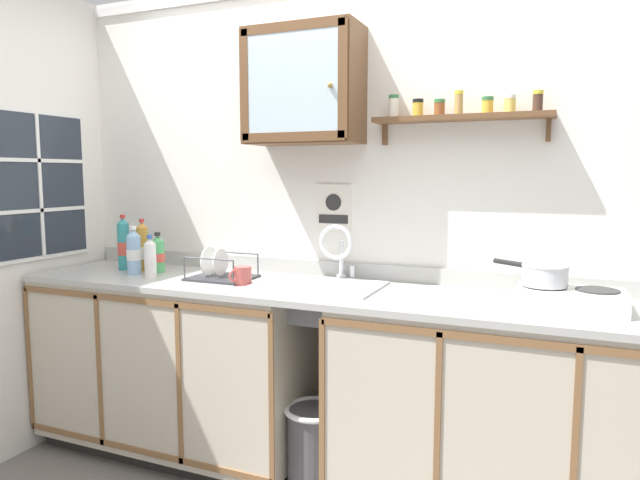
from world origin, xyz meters
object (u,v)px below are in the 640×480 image
at_px(warning_sign, 334,209).
at_px(bottle_water_blue_3, 134,252).
at_px(mug, 242,276).
at_px(dish_rack, 220,273).
at_px(bottle_detergent_teal_4, 124,245).
at_px(trash_bin, 314,449).
at_px(wall_cabinet, 303,86).
at_px(bottle_opaque_white_2, 150,258).
at_px(bottle_juice_amber_1, 143,248).
at_px(bottle_soda_green_0, 158,255).
at_px(hot_plate_stove, 570,299).
at_px(saucepan, 544,274).
at_px(sink, 320,294).

bearing_deg(warning_sign, bottle_water_blue_3, -160.58).
bearing_deg(mug, dish_rack, 153.85).
xyz_separation_m(bottle_water_blue_3, bottle_detergent_teal_4, (-0.15, 0.09, 0.02)).
relative_size(bottle_detergent_teal_4, trash_bin, 0.73).
relative_size(wall_cabinet, warning_sign, 2.31).
distance_m(bottle_opaque_white_2, bottle_detergent_teal_4, 0.30).
bearing_deg(bottle_juice_amber_1, bottle_soda_green_0, -3.19).
relative_size(hot_plate_stove, bottle_soda_green_0, 1.84).
bearing_deg(bottle_opaque_white_2, bottle_juice_amber_1, 140.74).
bearing_deg(saucepan, warning_sign, 164.78).
relative_size(bottle_juice_amber_1, warning_sign, 1.17).
height_order(dish_rack, wall_cabinet, wall_cabinet).
bearing_deg(bottle_juice_amber_1, sink, -0.89).
distance_m(bottle_opaque_white_2, wall_cabinet, 1.18).
bearing_deg(bottle_opaque_white_2, sink, 6.92).
bearing_deg(bottle_opaque_white_2, bottle_soda_green_0, 111.35).
relative_size(bottle_juice_amber_1, bottle_water_blue_3, 1.11).
relative_size(dish_rack, trash_bin, 0.73).
bearing_deg(trash_bin, bottle_detergent_teal_4, 172.91).
height_order(bottle_detergent_teal_4, mug, bottle_detergent_teal_4).
bearing_deg(bottle_water_blue_3, bottle_juice_amber_1, 106.27).
height_order(saucepan, bottle_water_blue_3, bottle_water_blue_3).
relative_size(sink, warning_sign, 2.37).
relative_size(mug, trash_bin, 0.28).
distance_m(mug, trash_bin, 0.88).
relative_size(sink, trash_bin, 1.38).
distance_m(sink, dish_rack, 0.55).
bearing_deg(wall_cabinet, bottle_detergent_teal_4, -172.73).
relative_size(bottle_opaque_white_2, dish_rack, 0.71).
bearing_deg(warning_sign, saucepan, -15.22).
height_order(sink, bottle_soda_green_0, sink).
bearing_deg(saucepan, sink, 179.09).
bearing_deg(saucepan, wall_cabinet, 172.51).
bearing_deg(wall_cabinet, mug, -131.04).
xyz_separation_m(mug, trash_bin, (0.40, -0.04, -0.78)).
bearing_deg(dish_rack, bottle_detergent_teal_4, 177.83).
xyz_separation_m(hot_plate_stove, bottle_opaque_white_2, (-2.01, -0.07, 0.06)).
xyz_separation_m(hot_plate_stove, mug, (-1.46, -0.08, 0.00)).
bearing_deg(bottle_water_blue_3, hot_plate_stove, 1.40).
distance_m(hot_plate_stove, mug, 1.46).
height_order(bottle_juice_amber_1, bottle_detergent_teal_4, bottle_detergent_teal_4).
xyz_separation_m(hot_plate_stove, trash_bin, (-1.06, -0.11, -0.78)).
distance_m(bottle_juice_amber_1, wall_cabinet, 1.25).
xyz_separation_m(hot_plate_stove, bottle_soda_green_0, (-2.06, 0.05, 0.06)).
relative_size(saucepan, bottle_detergent_teal_4, 1.00).
height_order(sink, warning_sign, warning_sign).
relative_size(bottle_juice_amber_1, bottle_opaque_white_2, 1.31).
bearing_deg(hot_plate_stove, bottle_detergent_teal_4, 179.03).
xyz_separation_m(dish_rack, warning_sign, (0.51, 0.29, 0.33)).
relative_size(bottle_water_blue_3, wall_cabinet, 0.45).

